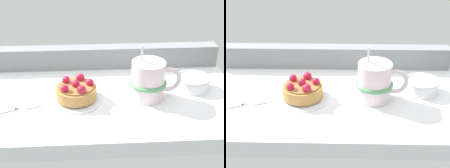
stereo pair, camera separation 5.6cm
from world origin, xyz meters
TOP-DOWN VIEW (x-y plane):
  - ground_plane at (0.00, 0.00)cm, footprint 67.51×36.23cm
  - window_rail_back at (0.00, 16.08)cm, footprint 66.16×4.08cm
  - dessert_plate at (-5.92, -1.35)cm, footprint 13.20×13.20cm
  - raspberry_tart at (-5.89, -1.34)cm, footprint 9.60×9.60cm
  - coffee_mug at (11.28, -1.22)cm, footprint 12.49×9.00cm
  - dessert_fork at (-21.27, -5.63)cm, footprint 14.90×7.44cm
  - sugar_bowl at (23.13, 2.44)cm, footprint 8.26×8.26cm

SIDE VIEW (x-z plane):
  - ground_plane at x=0.00cm, z-range -3.99..0.00cm
  - dessert_fork at x=-21.27cm, z-range 0.00..0.60cm
  - dessert_plate at x=-5.92cm, z-range -0.02..0.63cm
  - sugar_bowl at x=23.13cm, z-range 0.12..3.43cm
  - raspberry_tart at x=-5.89cm, z-range 0.10..4.82cm
  - window_rail_back at x=0.00cm, z-range 0.00..6.10cm
  - coffee_mug at x=11.28cm, z-range -2.31..11.51cm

